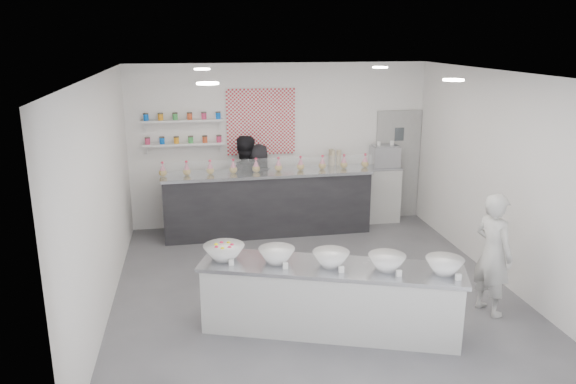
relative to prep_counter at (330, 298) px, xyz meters
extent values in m
plane|color=#515156|center=(0.04, 1.16, -0.43)|extent=(6.00, 6.00, 0.00)
plane|color=white|center=(0.04, 1.16, 2.57)|extent=(6.00, 6.00, 0.00)
plane|color=white|center=(0.04, 4.16, 1.07)|extent=(5.50, 0.00, 5.50)
plane|color=white|center=(-2.71, 1.16, 1.07)|extent=(0.00, 6.00, 6.00)
plane|color=white|center=(2.79, 1.16, 1.07)|extent=(0.00, 6.00, 6.00)
cube|color=#959593|center=(2.34, 4.13, 0.62)|extent=(0.88, 0.04, 2.10)
cube|color=#B51E28|center=(-0.31, 4.14, 1.52)|extent=(1.25, 0.03, 1.20)
cube|color=silver|center=(-1.71, 4.06, 1.17)|extent=(1.45, 0.22, 0.04)
cube|color=silver|center=(-1.71, 4.06, 1.59)|extent=(1.45, 0.22, 0.04)
cylinder|color=white|center=(-1.36, 0.16, 2.55)|extent=(0.24, 0.24, 0.02)
cylinder|color=white|center=(1.44, 0.16, 2.55)|extent=(0.24, 0.24, 0.02)
cylinder|color=white|center=(-1.36, 2.76, 2.55)|extent=(0.24, 0.24, 0.02)
cylinder|color=white|center=(1.44, 2.76, 2.55)|extent=(0.24, 0.24, 0.02)
cube|color=beige|center=(0.00, 0.00, 0.00)|extent=(3.18, 1.68, 0.85)
cube|color=black|center=(-0.27, 3.57, 0.15)|extent=(3.72, 0.76, 1.15)
cube|color=white|center=(-0.27, 3.25, 0.88)|extent=(3.65, 0.10, 0.31)
cube|color=beige|center=(1.59, 3.94, 0.11)|extent=(1.44, 0.46, 1.07)
cube|color=#93969E|center=(2.02, 3.94, 0.84)|extent=(0.51, 0.36, 0.39)
imported|color=beige|center=(2.15, 0.13, 0.38)|extent=(0.54, 0.67, 1.60)
imported|color=black|center=(-0.67, 3.82, 0.45)|extent=(0.89, 0.71, 1.76)
imported|color=black|center=(-0.40, 3.82, 0.37)|extent=(0.86, 0.64, 1.60)
camera|label=1|loc=(-1.53, -5.97, 3.06)|focal=35.00mm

